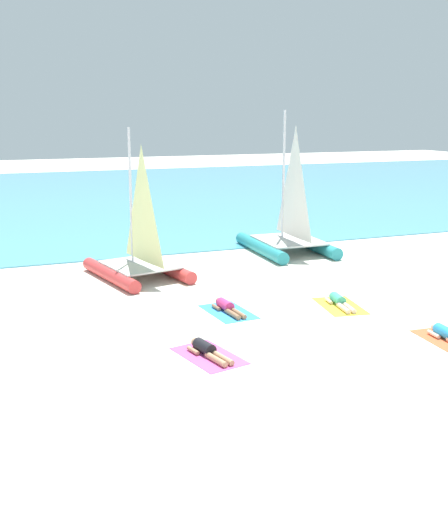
% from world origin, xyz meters
% --- Properties ---
extents(ground_plane, '(120.00, 120.00, 0.00)m').
position_xyz_m(ground_plane, '(0.00, 10.00, 0.00)').
color(ground_plane, silver).
extents(ocean_water, '(120.00, 40.00, 0.05)m').
position_xyz_m(ocean_water, '(0.00, 30.77, 0.03)').
color(ocean_water, '#4C9EB7').
rests_on(ocean_water, ground).
extents(sailboat_red, '(3.27, 4.37, 5.14)m').
position_xyz_m(sailboat_red, '(-2.07, 7.68, 0.77)').
color(sailboat_red, '#CC3838').
rests_on(sailboat_red, ground).
extents(sailboat_teal, '(2.94, 4.49, 5.75)m').
position_xyz_m(sailboat_teal, '(4.64, 9.50, 0.86)').
color(sailboat_teal, teal).
rests_on(sailboat_teal, ground).
extents(towel_leftmost, '(1.48, 2.09, 0.01)m').
position_xyz_m(towel_leftmost, '(-2.30, -0.07, 0.01)').
color(towel_leftmost, '#D84C99').
rests_on(towel_leftmost, ground).
extents(sunbather_leftmost, '(0.72, 1.56, 0.30)m').
position_xyz_m(sunbather_leftmost, '(-2.31, -0.00, 0.13)').
color(sunbather_leftmost, black).
rests_on(sunbather_leftmost, towel_leftmost).
extents(towel_center_left, '(1.25, 1.98, 0.01)m').
position_xyz_m(towel_center_left, '(-0.62, 2.91, 0.01)').
color(towel_center_left, '#338CD8').
rests_on(towel_center_left, ground).
extents(sunbather_center_left, '(0.58, 1.57, 0.30)m').
position_xyz_m(sunbather_center_left, '(-0.63, 2.98, 0.13)').
color(sunbather_center_left, '#D83372').
rests_on(sunbather_center_left, towel_center_left).
extents(towel_center_right, '(1.39, 2.05, 0.01)m').
position_xyz_m(towel_center_right, '(2.69, 2.24, 0.01)').
color(towel_center_right, yellow).
rests_on(towel_center_right, ground).
extents(sunbather_center_right, '(0.65, 1.57, 0.30)m').
position_xyz_m(sunbather_center_right, '(2.70, 2.31, 0.13)').
color(sunbather_center_right, '#3FB28C').
rests_on(sunbather_center_right, towel_center_right).
extents(sunbather_rightmost, '(0.57, 1.57, 0.30)m').
position_xyz_m(sunbather_rightmost, '(3.70, -1.23, 0.13)').
color(sunbather_rightmost, '#268CCC').
rests_on(sunbather_rightmost, towel_rightmost).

